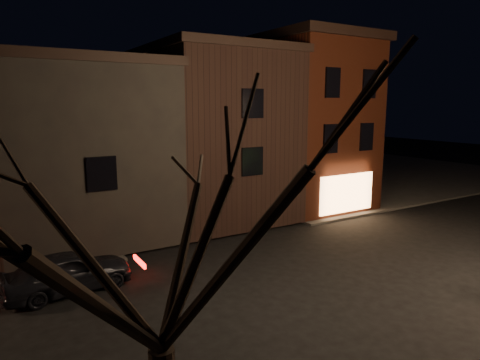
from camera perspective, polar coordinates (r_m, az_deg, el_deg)
name	(u,v)px	position (r m, az deg, el deg)	size (l,w,h in m)	color
ground	(297,277)	(16.80, 7.55, -12.73)	(120.00, 120.00, 0.00)	black
sidewalk_far_right	(327,168)	(44.20, 11.59, 1.52)	(30.00, 30.00, 0.12)	#2D2B28
corner_building	(304,121)	(27.92, 8.47, 7.74)	(6.50, 8.50, 10.50)	#3F160B
row_building_a	(206,133)	(25.24, -4.60, 6.30)	(7.30, 10.30, 9.40)	black
row_building_b	(76,148)	(22.97, -21.00, 4.03)	(7.80, 10.30, 8.40)	black
bare_tree_left	(156,190)	(5.42, -11.20, -1.35)	(5.60, 5.60, 7.50)	black
parked_car_a	(67,272)	(16.36, -22.04, -11.28)	(1.74, 4.32, 1.47)	black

